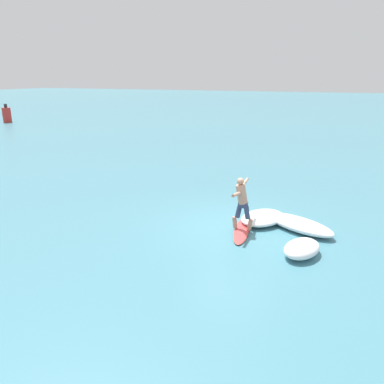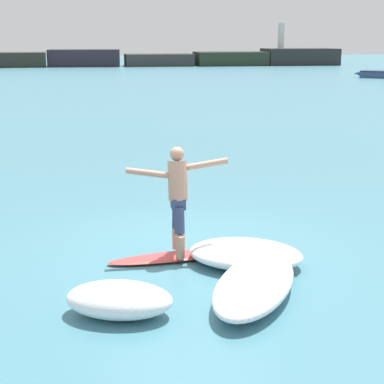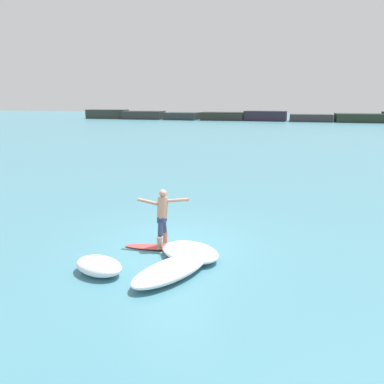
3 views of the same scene
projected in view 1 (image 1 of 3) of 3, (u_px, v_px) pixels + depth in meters
ground_plane at (230, 227)px, 11.74m from camera, size 200.00×200.00×0.00m
surfboard at (242, 230)px, 11.44m from camera, size 2.34×0.77×0.21m
surfer at (242, 200)px, 11.13m from camera, size 1.51×0.65×1.60m
channel_marker_buoy at (7, 115)px, 37.25m from camera, size 0.81×0.81×1.81m
wave_foam_at_tail at (299, 224)px, 11.47m from camera, size 1.87×2.48×0.35m
wave_foam_at_nose at (302, 248)px, 9.84m from camera, size 1.48×1.18×0.39m
wave_foam_beside at (263, 218)px, 12.03m from camera, size 1.99×1.75×0.34m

